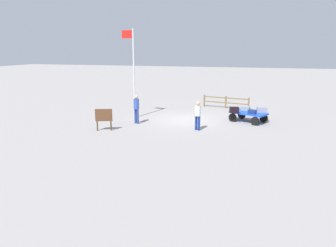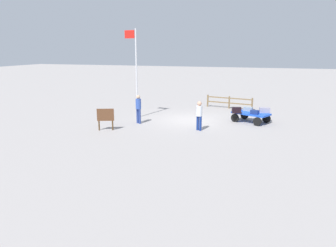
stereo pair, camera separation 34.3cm
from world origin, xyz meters
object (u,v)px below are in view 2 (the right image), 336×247
(suitcase_navy, at_px, (255,112))
(luggage_cart, at_px, (250,115))
(signboard, at_px, (105,116))
(suitcase_maroon, at_px, (248,109))
(worker_lead, at_px, (199,114))
(flagpole, at_px, (135,68))
(suitcase_olive, at_px, (236,110))
(suitcase_grey, at_px, (265,110))
(worker_trailing, at_px, (138,107))

(suitcase_navy, bearing_deg, luggage_cart, -60.11)
(signboard, bearing_deg, suitcase_maroon, -145.31)
(suitcase_navy, bearing_deg, suitcase_maroon, -64.49)
(worker_lead, distance_m, flagpole, 5.61)
(signboard, bearing_deg, suitcase_olive, -148.53)
(suitcase_navy, bearing_deg, suitcase_olive, -0.00)
(suitcase_navy, height_order, suitcase_maroon, suitcase_maroon)
(suitcase_grey, distance_m, worker_lead, 4.63)
(worker_trailing, height_order, signboard, worker_trailing)
(suitcase_navy, xyz_separation_m, worker_lead, (2.81, 2.49, 0.22))
(luggage_cart, distance_m, worker_lead, 3.92)
(suitcase_grey, distance_m, suitcase_maroon, 1.05)
(suitcase_olive, relative_size, worker_lead, 0.37)
(suitcase_navy, relative_size, suitcase_maroon, 0.89)
(suitcase_olive, height_order, suitcase_maroon, suitcase_olive)
(suitcase_maroon, relative_size, signboard, 0.48)
(suitcase_olive, bearing_deg, suitcase_grey, -157.12)
(luggage_cart, distance_m, suitcase_grey, 0.90)
(luggage_cart, height_order, worker_trailing, worker_trailing)
(suitcase_navy, distance_m, suitcase_grey, 0.89)
(suitcase_maroon, bearing_deg, signboard, 34.69)
(suitcase_navy, distance_m, worker_lead, 3.76)
(worker_lead, xyz_separation_m, worker_trailing, (3.85, -0.55, 0.06))
(suitcase_grey, distance_m, signboard, 9.56)
(suitcase_grey, bearing_deg, luggage_cart, 16.47)
(suitcase_olive, height_order, flagpole, flagpole)
(suitcase_navy, xyz_separation_m, worker_trailing, (6.67, 1.94, 0.27))
(luggage_cart, height_order, suitcase_grey, suitcase_grey)
(suitcase_olive, distance_m, flagpole, 6.88)
(suitcase_olive, bearing_deg, worker_lead, 54.93)
(suitcase_navy, xyz_separation_m, signboard, (7.73, 4.08, 0.05))
(suitcase_navy, relative_size, suitcase_olive, 0.87)
(suitcase_navy, relative_size, worker_lead, 0.32)
(suitcase_grey, xyz_separation_m, signboard, (8.29, 4.76, 0.01))
(flagpole, bearing_deg, suitcase_navy, -177.04)
(suitcase_olive, xyz_separation_m, flagpole, (6.43, 0.39, 2.43))
(suitcase_olive, bearing_deg, flagpole, 3.45)
(worker_trailing, height_order, flagpole, flagpole)
(suitcase_olive, distance_m, suitcase_grey, 1.76)
(suitcase_olive, relative_size, flagpole, 0.11)
(suitcase_grey, height_order, worker_trailing, worker_trailing)
(worker_lead, bearing_deg, suitcase_navy, -138.50)
(suitcase_maroon, bearing_deg, suitcase_grey, 165.13)
(suitcase_maroon, height_order, worker_trailing, worker_trailing)
(flagpole, bearing_deg, signboard, 86.34)
(suitcase_navy, bearing_deg, worker_lead, 41.50)
(suitcase_olive, height_order, signboard, signboard)
(suitcase_olive, bearing_deg, suitcase_navy, 180.00)
(suitcase_olive, distance_m, suitcase_maroon, 1.13)
(flagpole, xyz_separation_m, signboard, (0.24, 3.69, -2.44))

